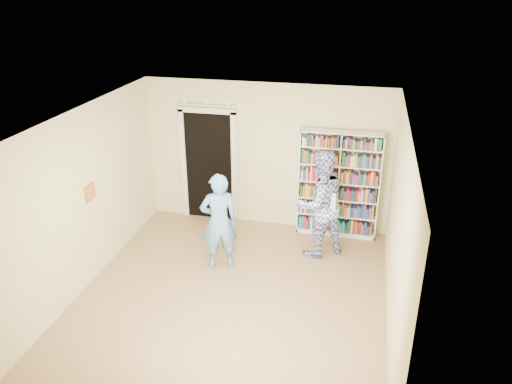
% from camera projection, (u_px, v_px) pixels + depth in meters
% --- Properties ---
extents(floor, '(5.00, 5.00, 0.00)m').
position_uv_depth(floor, '(232.00, 297.00, 7.43)').
color(floor, '#987649').
rests_on(floor, ground).
extents(ceiling, '(5.00, 5.00, 0.00)m').
position_uv_depth(ceiling, '(227.00, 121.00, 6.33)').
color(ceiling, white).
rests_on(ceiling, wall_back).
extents(wall_back, '(4.50, 0.00, 4.50)m').
position_uv_depth(wall_back, '(266.00, 156.00, 9.11)').
color(wall_back, beige).
rests_on(wall_back, floor).
extents(wall_left, '(0.00, 5.00, 5.00)m').
position_uv_depth(wall_left, '(82.00, 201.00, 7.33)').
color(wall_left, beige).
rests_on(wall_left, floor).
extents(wall_right, '(0.00, 5.00, 5.00)m').
position_uv_depth(wall_right, '(398.00, 234.00, 6.42)').
color(wall_right, beige).
rests_on(wall_right, floor).
extents(bookshelf, '(1.42, 0.27, 1.96)m').
position_uv_depth(bookshelf, '(339.00, 184.00, 8.84)').
color(bookshelf, white).
rests_on(bookshelf, floor).
extents(doorway, '(1.10, 0.08, 2.43)m').
position_uv_depth(doorway, '(209.00, 161.00, 9.38)').
color(doorway, black).
rests_on(doorway, floor).
extents(wall_art, '(0.03, 0.25, 0.25)m').
position_uv_depth(wall_art, '(90.00, 193.00, 7.49)').
color(wall_art, brown).
rests_on(wall_art, wall_left).
extents(man_blue, '(0.70, 0.59, 1.63)m').
position_uv_depth(man_blue, '(219.00, 222.00, 7.90)').
color(man_blue, '#5E94D1').
rests_on(man_blue, floor).
extents(man_plaid, '(1.14, 1.10, 1.85)m').
position_uv_depth(man_plaid, '(319.00, 204.00, 8.24)').
color(man_plaid, '#34439F').
rests_on(man_plaid, floor).
extents(paper_sheet, '(0.22, 0.06, 0.32)m').
position_uv_depth(paper_sheet, '(329.00, 202.00, 7.98)').
color(paper_sheet, white).
rests_on(paper_sheet, man_plaid).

